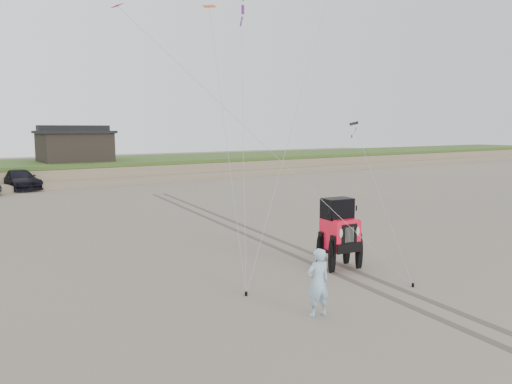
{
  "coord_description": "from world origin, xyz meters",
  "views": [
    {
      "loc": [
        -10.73,
        -10.97,
        4.77
      ],
      "look_at": [
        -1.01,
        3.0,
        2.6
      ],
      "focal_mm": 35.0,
      "sensor_mm": 36.0,
      "label": 1
    }
  ],
  "objects_px": {
    "cabin": "(75,145)",
    "truck_c": "(19,180)",
    "jeep": "(340,241)",
    "man": "(318,282)"
  },
  "relations": [
    {
      "from": "cabin",
      "to": "truck_c",
      "type": "bearing_deg",
      "value": -137.71
    },
    {
      "from": "cabin",
      "to": "jeep",
      "type": "height_order",
      "value": "cabin"
    },
    {
      "from": "jeep",
      "to": "man",
      "type": "relative_size",
      "value": 2.93
    },
    {
      "from": "jeep",
      "to": "man",
      "type": "xyz_separation_m",
      "value": [
        -3.56,
        -2.87,
        -0.08
      ]
    },
    {
      "from": "cabin",
      "to": "jeep",
      "type": "relative_size",
      "value": 1.24
    },
    {
      "from": "truck_c",
      "to": "man",
      "type": "distance_m",
      "value": 33.57
    },
    {
      "from": "jeep",
      "to": "man",
      "type": "height_order",
      "value": "jeep"
    },
    {
      "from": "truck_c",
      "to": "man",
      "type": "relative_size",
      "value": 3.04
    },
    {
      "from": "truck_c",
      "to": "jeep",
      "type": "bearing_deg",
      "value": -89.96
    },
    {
      "from": "cabin",
      "to": "truck_c",
      "type": "distance_m",
      "value": 8.18
    }
  ]
}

